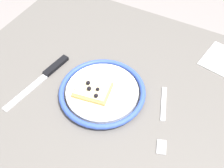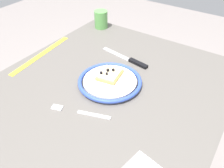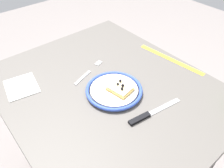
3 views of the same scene
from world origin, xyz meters
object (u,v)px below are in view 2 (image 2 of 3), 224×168
(dining_table, at_px, (103,109))
(knife, at_px, (132,61))
(pizza_slice_near, at_px, (110,74))
(cup, at_px, (101,19))
(plate, at_px, (109,81))
(fork, at_px, (80,112))
(measuring_tape, at_px, (42,54))

(dining_table, distance_m, knife, 0.24)
(pizza_slice_near, distance_m, cup, 0.46)
(dining_table, height_order, knife, knife)
(plate, bearing_deg, dining_table, -177.63)
(fork, relative_size, measuring_tape, 0.55)
(pizza_slice_near, xyz_separation_m, knife, (0.16, -0.01, -0.02))
(knife, distance_m, fork, 0.35)
(dining_table, xyz_separation_m, plate, (0.05, 0.00, 0.11))
(cup, bearing_deg, plate, -140.15)
(pizza_slice_near, distance_m, fork, 0.20)
(fork, bearing_deg, plate, 1.74)
(plate, bearing_deg, knife, 2.28)
(dining_table, height_order, pizza_slice_near, pizza_slice_near)
(cup, relative_size, measuring_tape, 0.25)
(pizza_slice_near, height_order, knife, pizza_slice_near)
(knife, distance_m, cup, 0.36)
(dining_table, distance_m, pizza_slice_near, 0.14)
(dining_table, height_order, fork, fork)
(plate, height_order, cup, cup)
(pizza_slice_near, height_order, measuring_tape, pizza_slice_near)
(pizza_slice_near, relative_size, cup, 1.18)
(plate, xyz_separation_m, fork, (-0.18, -0.01, -0.01))
(fork, distance_m, measuring_tape, 0.41)
(dining_table, xyz_separation_m, pizza_slice_near, (0.07, 0.02, 0.12))
(dining_table, xyz_separation_m, cup, (0.42, 0.31, 0.14))
(pizza_slice_near, bearing_deg, plate, -147.47)
(plate, height_order, fork, plate)
(pizza_slice_near, relative_size, measuring_tape, 0.30)
(cup, bearing_deg, fork, -150.03)
(cup, height_order, measuring_tape, cup)
(plate, distance_m, knife, 0.18)
(plate, xyz_separation_m, measuring_tape, (0.00, 0.37, -0.01))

